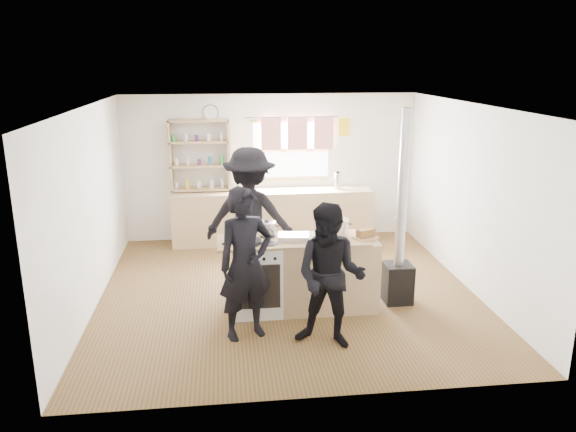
% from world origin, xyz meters
% --- Properties ---
extents(ground, '(5.00, 5.00, 0.01)m').
position_xyz_m(ground, '(0.00, 0.00, -0.01)').
color(ground, brown).
rests_on(ground, ground).
extents(back_counter, '(3.40, 0.55, 0.90)m').
position_xyz_m(back_counter, '(0.00, 2.22, 0.45)').
color(back_counter, tan).
rests_on(back_counter, ground).
extents(shelving_unit, '(1.00, 0.28, 1.20)m').
position_xyz_m(shelving_unit, '(-1.20, 2.34, 1.51)').
color(shelving_unit, tan).
rests_on(shelving_unit, back_counter).
extents(thermos, '(0.10, 0.10, 0.29)m').
position_xyz_m(thermos, '(1.12, 2.22, 1.04)').
color(thermos, silver).
rests_on(thermos, back_counter).
extents(cooking_island, '(1.97, 0.64, 0.93)m').
position_xyz_m(cooking_island, '(0.14, -0.55, 0.47)').
color(cooking_island, white).
rests_on(cooking_island, ground).
extents(skillet_greens, '(0.33, 0.33, 0.05)m').
position_xyz_m(skillet_greens, '(-0.54, -0.67, 0.96)').
color(skillet_greens, black).
rests_on(skillet_greens, cooking_island).
extents(roast_tray, '(0.41, 0.31, 0.07)m').
position_xyz_m(roast_tray, '(0.01, -0.57, 0.97)').
color(roast_tray, silver).
rests_on(roast_tray, cooking_island).
extents(stockpot_stove, '(0.23, 0.23, 0.19)m').
position_xyz_m(stockpot_stove, '(-0.30, -0.33, 1.01)').
color(stockpot_stove, silver).
rests_on(stockpot_stove, cooking_island).
extents(stockpot_counter, '(0.30, 0.30, 0.22)m').
position_xyz_m(stockpot_counter, '(0.57, -0.43, 1.03)').
color(stockpot_counter, silver).
rests_on(stockpot_counter, cooking_island).
extents(bread_board, '(0.34, 0.30, 0.12)m').
position_xyz_m(bread_board, '(0.89, -0.63, 0.98)').
color(bread_board, tan).
rests_on(bread_board, cooking_island).
extents(flue_heater, '(0.35, 0.35, 2.50)m').
position_xyz_m(flue_heater, '(1.38, -0.48, 0.65)').
color(flue_heater, black).
rests_on(flue_heater, ground).
extents(person_near_left, '(0.74, 0.61, 1.74)m').
position_xyz_m(person_near_left, '(-0.61, -1.19, 0.87)').
color(person_near_left, black).
rests_on(person_near_left, ground).
extents(person_near_right, '(0.96, 0.87, 1.61)m').
position_xyz_m(person_near_right, '(0.28, -1.51, 0.81)').
color(person_near_right, black).
rests_on(person_near_right, ground).
extents(person_far, '(1.37, 0.97, 1.93)m').
position_xyz_m(person_far, '(-0.48, 0.39, 0.96)').
color(person_far, black).
rests_on(person_far, ground).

